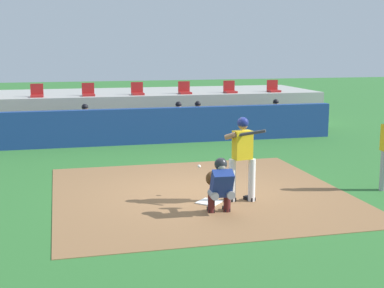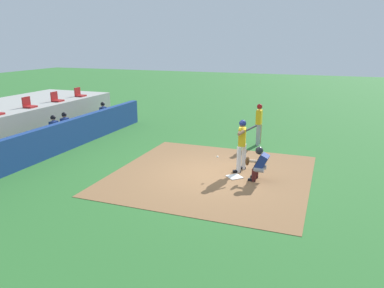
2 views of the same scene
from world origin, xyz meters
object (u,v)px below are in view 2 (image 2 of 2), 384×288
object	(u,v)px
batter_at_plate	(242,142)
dugout_player_1	(57,130)
home_plate	(235,177)
stadium_seat_6	(79,94)
stadium_seat_4	(29,105)
dugout_player_3	(105,114)
stadium_seat_5	(56,99)
catcher_crouched	(258,162)
dugout_player_2	(67,126)
on_deck_batter	(259,122)

from	to	relation	value
batter_at_plate	dugout_player_1	xyz separation A→B (m)	(0.49, 8.19, -0.36)
home_plate	stadium_seat_6	world-z (taller)	stadium_seat_6
home_plate	stadium_seat_4	size ratio (longest dim) A/B	0.92
stadium_seat_6	dugout_player_3	bearing A→B (deg)	-108.21
batter_at_plate	stadium_seat_5	xyz separation A→B (m)	(3.02, 10.23, 0.50)
catcher_crouched	stadium_seat_4	bearing A→B (deg)	80.38
stadium_seat_4	home_plate	bearing A→B (deg)	-100.34
dugout_player_2	dugout_player_3	xyz separation A→B (m)	(3.01, 0.00, 0.00)
dugout_player_3	stadium_seat_5	bearing A→B (deg)	120.27
dugout_player_1	catcher_crouched	bearing A→B (deg)	-97.56
dugout_player_1	stadium_seat_5	world-z (taller)	stadium_seat_5
catcher_crouched	on_deck_batter	world-z (taller)	on_deck_batter
home_plate	batter_at_plate	xyz separation A→B (m)	(0.69, -0.05, 1.01)
home_plate	dugout_player_3	bearing A→B (deg)	58.96
on_deck_batter	stadium_seat_6	size ratio (longest dim) A/B	3.72
on_deck_batter	dugout_player_3	distance (m)	8.14
stadium_seat_4	catcher_crouched	bearing A→B (deg)	-99.62
dugout_player_1	stadium_seat_4	size ratio (longest dim) A/B	2.71
stadium_seat_5	stadium_seat_6	world-z (taller)	same
batter_at_plate	stadium_seat_4	distance (m)	10.31
catcher_crouched	stadium_seat_6	distance (m)	12.31
catcher_crouched	stadium_seat_5	size ratio (longest dim) A/B	3.57
catcher_crouched	dugout_player_3	bearing A→B (deg)	61.18
dugout_player_2	stadium_seat_4	distance (m)	2.21
stadium_seat_5	catcher_crouched	bearing A→B (deg)	-108.74
dugout_player_3	stadium_seat_4	distance (m)	3.76
stadium_seat_5	batter_at_plate	bearing A→B (deg)	-106.47
catcher_crouched	stadium_seat_6	world-z (taller)	stadium_seat_6
home_plate	stadium_seat_5	bearing A→B (deg)	69.95
stadium_seat_5	stadium_seat_6	size ratio (longest dim) A/B	1.00
dugout_player_1	stadium_seat_5	distance (m)	3.36
batter_at_plate	dugout_player_1	world-z (taller)	batter_at_plate
on_deck_batter	stadium_seat_5	world-z (taller)	stadium_seat_5
home_plate	batter_at_plate	bearing A→B (deg)	-4.13
home_plate	stadium_seat_6	distance (m)	11.70
dugout_player_3	stadium_seat_6	distance (m)	2.31
dugout_player_1	stadium_seat_4	xyz separation A→B (m)	(0.67, 2.03, 0.86)
dugout_player_3	stadium_seat_6	bearing A→B (deg)	71.79
catcher_crouched	dugout_player_1	distance (m)	8.98
batter_at_plate	home_plate	bearing A→B (deg)	175.87
home_plate	dugout_player_1	world-z (taller)	dugout_player_1
home_plate	dugout_player_1	size ratio (longest dim) A/B	0.34
on_deck_batter	dugout_player_2	distance (m)	8.45
dugout_player_1	stadium_seat_6	world-z (taller)	stadium_seat_6
on_deck_batter	stadium_seat_6	distance (m)	10.24
batter_at_plate	stadium_seat_6	size ratio (longest dim) A/B	3.76
dugout_player_2	stadium_seat_6	xyz separation A→B (m)	(3.68, 2.03, 0.86)
on_deck_batter	dugout_player_1	distance (m)	8.67
home_plate	dugout_player_1	xyz separation A→B (m)	(1.18, 8.14, 0.65)
catcher_crouched	dugout_player_2	size ratio (longest dim) A/B	1.32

